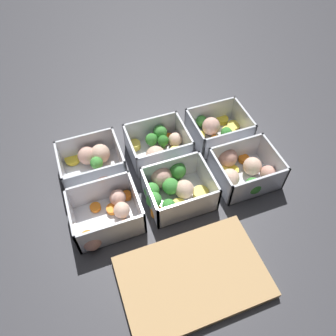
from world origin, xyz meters
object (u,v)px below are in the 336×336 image
(container_near_left, at_px, (217,129))
(container_near_center, at_px, (159,147))
(container_far_right, at_px, (107,215))
(container_near_right, at_px, (94,163))
(container_far_left, at_px, (243,170))
(container_far_center, at_px, (173,188))

(container_near_left, xyz_separation_m, container_near_center, (0.17, 0.01, 0.00))
(container_far_right, bearing_deg, container_near_center, -138.83)
(container_near_center, distance_m, container_near_right, 0.17)
(container_far_left, relative_size, container_far_center, 0.98)
(container_far_left, bearing_deg, container_far_right, 1.24)
(container_far_right, bearing_deg, container_far_center, -174.13)
(container_near_left, height_order, container_far_center, same)
(container_near_left, distance_m, container_near_center, 0.17)
(container_near_left, distance_m, container_far_right, 0.37)
(container_near_center, bearing_deg, container_near_right, -0.85)
(container_far_center, xyz_separation_m, container_far_right, (0.16, 0.02, -0.00))
(container_near_left, distance_m, container_near_right, 0.33)
(container_near_right, bearing_deg, container_near_center, 179.15)
(container_near_left, xyz_separation_m, container_far_center, (0.18, 0.14, 0.00))
(container_near_center, height_order, container_near_right, same)
(container_near_left, relative_size, container_far_center, 0.94)
(container_near_right, relative_size, container_far_right, 1.04)
(container_near_left, bearing_deg, container_far_center, 37.71)
(container_far_left, distance_m, container_far_center, 0.18)
(container_far_center, bearing_deg, container_near_right, -41.46)
(container_near_right, relative_size, container_far_center, 0.98)
(container_near_left, bearing_deg, container_near_right, 0.69)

